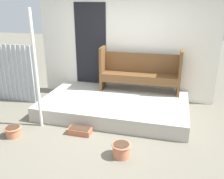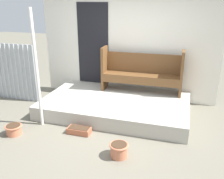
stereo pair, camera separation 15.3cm
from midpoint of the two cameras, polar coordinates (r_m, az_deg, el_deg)
ground_plane at (r=4.83m, az=-1.05°, el=-9.64°), size 24.00×24.00×0.00m
porch_slab at (r=5.59m, az=1.64°, el=-3.59°), size 3.16×1.90×0.30m
house_wall at (r=6.17m, az=3.82°, el=9.86°), size 4.36×0.08×2.60m
support_post at (r=4.86m, az=-15.97°, el=4.19°), size 0.06×0.06×2.26m
bench at (r=5.88m, az=7.56°, el=4.35°), size 1.87×0.44×1.03m
flower_pot_left at (r=5.02m, az=-20.74°, el=-8.49°), size 0.31×0.31×0.19m
flower_pot_middle at (r=4.10m, az=2.71°, el=-13.58°), size 0.32×0.32×0.23m
planter_box_rect at (r=4.79m, az=-6.60°, el=-9.27°), size 0.44×0.21×0.12m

